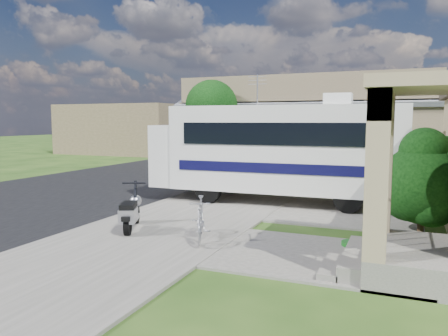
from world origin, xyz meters
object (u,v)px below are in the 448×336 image
at_px(shrub, 425,181).
at_px(bicycle, 201,221).
at_px(scooter, 131,213).
at_px(van, 238,147).
at_px(garden_hose, 353,248).
at_px(motorhome, 278,149).
at_px(pickup_truck, 207,156).

distance_m(shrub, bicycle, 5.37).
height_order(scooter, van, van).
relative_size(bicycle, garden_hose, 3.48).
relative_size(shrub, garden_hose, 5.57).
bearing_deg(van, garden_hose, -70.96).
bearing_deg(van, motorhome, -72.49).
bearing_deg(garden_hose, scooter, -176.28).
xyz_separation_m(van, garden_hose, (10.15, -20.41, -0.71)).
bearing_deg(bicycle, motorhome, 63.77).
distance_m(scooter, garden_hose, 5.18).
height_order(motorhome, bicycle, motorhome).
relative_size(shrub, pickup_truck, 0.49).
bearing_deg(motorhome, scooter, -115.21).
relative_size(scooter, bicycle, 1.00).
height_order(shrub, bicycle, shrub).
relative_size(pickup_truck, garden_hose, 11.45).
xyz_separation_m(scooter, garden_hose, (5.16, 0.34, -0.39)).
xyz_separation_m(motorhome, pickup_truck, (-6.36, 8.28, -1.06)).
relative_size(scooter, garden_hose, 3.50).
height_order(shrub, van, shrub).
distance_m(shrub, pickup_truck, 15.34).
xyz_separation_m(shrub, scooter, (-6.55, -2.48, -0.81)).
relative_size(motorhome, van, 1.46).
height_order(van, garden_hose, van).
xyz_separation_m(motorhome, scooter, (-2.23, -5.20, -1.29)).
bearing_deg(bicycle, pickup_truck, 90.88).
distance_m(motorhome, shrub, 5.13).
bearing_deg(bicycle, garden_hose, -14.59).
xyz_separation_m(motorhome, shrub, (4.32, -2.72, -0.48)).
bearing_deg(pickup_truck, shrub, 125.62).
distance_m(scooter, van, 21.34).
bearing_deg(motorhome, shrub, -34.20).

